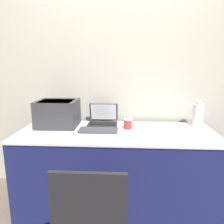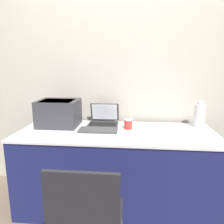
# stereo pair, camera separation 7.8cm
# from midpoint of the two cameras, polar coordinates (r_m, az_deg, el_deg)

# --- Properties ---
(wall_back) EXTENTS (8.00, 0.05, 2.60)m
(wall_back) POSITION_cam_midpoint_polar(r_m,az_deg,el_deg) (2.47, 0.78, 9.74)
(wall_back) COLOR #B7B2A3
(wall_back) RESTS_ON ground_plane
(table) EXTENTS (1.88, 0.75, 0.78)m
(table) POSITION_cam_midpoint_polar(r_m,az_deg,el_deg) (2.25, 0.16, -14.62)
(table) COLOR #191E51
(table) RESTS_ON ground_plane
(printer) EXTENTS (0.40, 0.35, 0.27)m
(printer) POSITION_cam_midpoint_polar(r_m,az_deg,el_deg) (2.31, -14.94, -0.10)
(printer) COLOR #333338
(printer) RESTS_ON table
(laptop_left) EXTENTS (0.31, 0.26, 0.21)m
(laptop_left) POSITION_cam_midpoint_polar(r_m,az_deg,el_deg) (2.34, -3.34, -2.04)
(laptop_left) COLOR black
(laptop_left) RESTS_ON table
(external_keyboard) EXTENTS (0.37, 0.17, 0.02)m
(external_keyboard) POSITION_cam_midpoint_polar(r_m,az_deg,el_deg) (2.10, -4.63, -4.77)
(external_keyboard) COLOR #3D3D42
(external_keyboard) RESTS_ON table
(coffee_cup) EXTENTS (0.08, 0.08, 0.10)m
(coffee_cup) POSITION_cam_midpoint_polar(r_m,az_deg,el_deg) (2.17, 3.19, -3.13)
(coffee_cup) COLOR red
(coffee_cup) RESTS_ON table
(metal_pitcher) EXTENTS (0.11, 0.11, 0.28)m
(metal_pitcher) POSITION_cam_midpoint_polar(r_m,az_deg,el_deg) (2.39, 20.66, -0.54)
(metal_pitcher) COLOR silver
(metal_pitcher) RESTS_ON table
(chair) EXTENTS (0.42, 0.45, 0.87)m
(chair) POSITION_cam_midpoint_polar(r_m,az_deg,el_deg) (1.49, -6.75, -25.79)
(chair) COLOR black
(chair) RESTS_ON ground_plane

